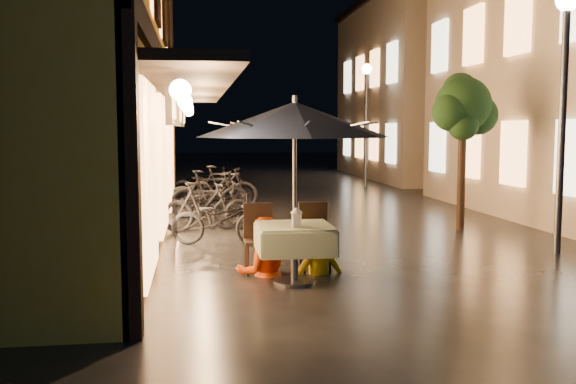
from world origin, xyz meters
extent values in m
plane|color=black|center=(0.00, 0.00, 0.00)|extent=(90.00, 90.00, 0.00)
cube|color=gold|center=(-5.75, 4.00, 3.50)|extent=(4.50, 11.00, 7.00)
cube|color=black|center=(-3.47, 4.00, 3.30)|extent=(0.12, 11.00, 0.35)
cube|color=black|center=(-2.90, 4.00, 2.75)|extent=(1.20, 10.50, 0.12)
cube|color=#FFA75B|center=(-3.44, 8.00, 4.60)|extent=(0.10, 0.90, 1.50)
cube|color=#FFA75B|center=(-3.44, 0.50, 1.40)|extent=(0.10, 2.20, 2.40)
cube|color=#FFA75B|center=(-3.44, 4.00, 1.40)|extent=(0.10, 2.20, 2.40)
cube|color=#FFA75B|center=(-3.44, 7.50, 1.40)|extent=(0.10, 2.20, 2.40)
cube|color=#FFA75B|center=(3.95, 3.20, 1.50)|extent=(0.10, 1.00, 1.40)
cube|color=#FFA75B|center=(3.95, 5.40, 1.50)|extent=(0.10, 1.00, 1.40)
cube|color=#FFA75B|center=(3.95, 5.40, 4.30)|extent=(0.10, 1.00, 1.40)
cube|color=#FFA75B|center=(3.95, 7.60, 1.50)|extent=(0.10, 1.00, 1.40)
cube|color=#FFA75B|center=(3.95, 7.60, 4.30)|extent=(0.10, 1.00, 1.40)
cube|color=#FFA75B|center=(3.95, 9.80, 1.50)|extent=(0.10, 1.00, 1.40)
cube|color=#FFA75B|center=(3.95, 9.80, 4.30)|extent=(0.10, 1.00, 1.40)
cube|color=#BAA492|center=(7.50, 18.00, 3.50)|extent=(7.00, 10.00, 7.00)
cube|color=black|center=(7.50, 18.00, 7.15)|extent=(7.30, 10.30, 0.30)
cube|color=#FFA75B|center=(3.95, 14.20, 1.50)|extent=(0.10, 1.00, 1.40)
cube|color=#FFA75B|center=(3.95, 14.20, 4.30)|extent=(0.10, 1.00, 1.40)
cube|color=#FFA75B|center=(3.95, 16.40, 1.50)|extent=(0.10, 1.00, 1.40)
cube|color=#FFA75B|center=(3.95, 16.40, 4.30)|extent=(0.10, 1.00, 1.40)
cube|color=#FFA75B|center=(3.95, 18.60, 1.50)|extent=(0.10, 1.00, 1.40)
cube|color=#FFA75B|center=(3.95, 18.60, 4.30)|extent=(0.10, 1.00, 1.40)
cube|color=#FFA75B|center=(3.95, 20.80, 1.50)|extent=(0.10, 1.00, 1.40)
cube|color=#FFA75B|center=(3.95, 20.80, 4.30)|extent=(0.10, 1.00, 1.40)
cylinder|color=black|center=(2.40, 4.50, 1.10)|extent=(0.16, 0.16, 2.20)
sphere|color=black|center=(2.40, 4.50, 2.50)|extent=(1.10, 1.10, 1.10)
sphere|color=black|center=(2.75, 4.60, 2.30)|extent=(0.80, 0.80, 0.80)
sphere|color=black|center=(2.10, 4.35, 2.35)|extent=(0.76, 0.76, 0.76)
sphere|color=black|center=(2.45, 4.80, 2.80)|extent=(0.70, 0.70, 0.70)
sphere|color=black|center=(2.30, 4.25, 2.10)|extent=(0.60, 0.60, 0.60)
cylinder|color=#59595E|center=(3.00, 2.00, 2.00)|extent=(0.12, 0.12, 4.00)
sphere|color=beige|center=(3.00, 2.00, 4.05)|extent=(0.36, 0.36, 0.36)
cylinder|color=#59595E|center=(3.00, 14.00, 2.00)|extent=(0.12, 0.12, 4.00)
sphere|color=beige|center=(3.00, 14.00, 4.05)|extent=(0.36, 0.36, 0.36)
cylinder|color=#59595E|center=(-1.57, 0.60, 0.36)|extent=(0.10, 0.10, 0.72)
cylinder|color=#59595E|center=(-1.57, 0.60, 0.02)|extent=(0.56, 0.56, 0.04)
cube|color=#36603A|center=(-1.57, 0.60, 0.75)|extent=(0.95, 0.95, 0.06)
cube|color=#36603A|center=(-1.10, 0.60, 0.58)|extent=(0.04, 0.95, 0.33)
cube|color=#36603A|center=(-2.05, 0.60, 0.58)|extent=(0.04, 0.95, 0.33)
cube|color=#36603A|center=(-1.57, 1.07, 0.58)|extent=(0.95, 0.04, 0.33)
cube|color=#36603A|center=(-1.57, 0.12, 0.58)|extent=(0.95, 0.04, 0.33)
cylinder|color=#59595E|center=(-1.57, 0.60, 1.15)|extent=(0.05, 0.05, 2.30)
cone|color=black|center=(-1.57, 0.60, 2.15)|extent=(2.53, 2.53, 0.46)
cylinder|color=#59595E|center=(-1.57, 0.60, 2.40)|extent=(0.06, 0.06, 0.12)
cube|color=black|center=(-1.97, 1.25, 0.45)|extent=(0.42, 0.42, 0.05)
cube|color=black|center=(-1.97, 1.44, 0.70)|extent=(0.42, 0.04, 0.55)
cylinder|color=black|center=(-2.15, 1.07, 0.21)|extent=(0.04, 0.04, 0.43)
cylinder|color=black|center=(-1.79, 1.07, 0.21)|extent=(0.04, 0.04, 0.43)
cylinder|color=black|center=(-2.15, 1.43, 0.21)|extent=(0.04, 0.04, 0.43)
cylinder|color=black|center=(-1.79, 1.43, 0.21)|extent=(0.04, 0.04, 0.43)
cube|color=black|center=(-1.17, 1.25, 0.45)|extent=(0.42, 0.42, 0.05)
cube|color=black|center=(-1.17, 1.44, 0.70)|extent=(0.42, 0.04, 0.55)
cylinder|color=black|center=(-1.35, 1.07, 0.21)|extent=(0.04, 0.04, 0.43)
cylinder|color=black|center=(-0.99, 1.07, 0.21)|extent=(0.04, 0.04, 0.43)
cylinder|color=black|center=(-1.35, 1.43, 0.21)|extent=(0.04, 0.04, 0.43)
cylinder|color=black|center=(-0.99, 1.43, 0.21)|extent=(0.04, 0.04, 0.43)
cube|color=white|center=(-1.57, 0.42, 0.87)|extent=(0.11, 0.11, 0.18)
cube|color=#FFD88C|center=(-1.57, 0.42, 0.86)|extent=(0.07, 0.07, 0.12)
cone|color=white|center=(-1.57, 0.42, 0.99)|extent=(0.16, 0.16, 0.07)
imported|color=#DA3E03|center=(-1.93, 1.18, 0.79)|extent=(0.84, 0.69, 1.58)
imported|color=#CFA806|center=(-1.17, 1.12, 0.72)|extent=(1.01, 0.70, 1.43)
imported|color=black|center=(-2.44, 3.49, 0.45)|extent=(1.82, 0.98, 0.91)
imported|color=black|center=(-2.72, 5.07, 0.49)|extent=(1.70, 0.91, 0.98)
imported|color=black|center=(-2.59, 5.20, 0.48)|extent=(1.87, 0.74, 0.97)
imported|color=black|center=(-2.53, 7.00, 0.54)|extent=(1.86, 0.73, 1.09)
imported|color=black|center=(-2.55, 7.82, 0.50)|extent=(1.99, 0.93, 1.01)
imported|color=black|center=(-2.19, 8.55, 0.55)|extent=(1.90, 0.98, 1.10)
imported|color=black|center=(-2.59, 9.98, 0.49)|extent=(1.87, 0.67, 0.98)
camera|label=1|loc=(-2.84, -7.62, 2.04)|focal=40.00mm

